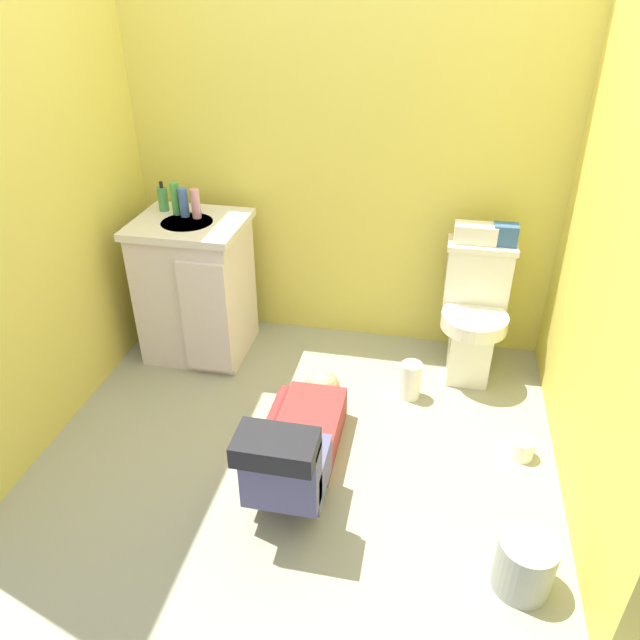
# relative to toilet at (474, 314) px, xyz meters

# --- Properties ---
(ground_plane) EXTENTS (2.90, 2.96, 0.04)m
(ground_plane) POSITION_rel_toilet_xyz_m (-0.79, -0.71, -0.39)
(ground_plane) COLOR #9C9B81
(wall_back) EXTENTS (2.56, 0.08, 2.40)m
(wall_back) POSITION_rel_toilet_xyz_m (-0.79, 0.31, 0.83)
(wall_back) COLOR #DDCD52
(wall_back) RESTS_ON ground_plane
(wall_left) EXTENTS (0.08, 1.96, 2.40)m
(wall_left) POSITION_rel_toilet_xyz_m (-2.03, -0.71, 0.83)
(wall_left) COLOR #DDCD52
(wall_left) RESTS_ON ground_plane
(wall_right) EXTENTS (0.08, 1.96, 2.40)m
(wall_right) POSITION_rel_toilet_xyz_m (0.45, -0.71, 0.83)
(wall_right) COLOR #DDCD52
(wall_right) RESTS_ON ground_plane
(toilet) EXTENTS (0.36, 0.46, 0.75)m
(toilet) POSITION_rel_toilet_xyz_m (0.00, 0.00, 0.00)
(toilet) COLOR white
(toilet) RESTS_ON ground_plane
(vanity_cabinet) EXTENTS (0.60, 0.53, 0.82)m
(vanity_cabinet) POSITION_rel_toilet_xyz_m (-1.56, -0.10, 0.05)
(vanity_cabinet) COLOR silver
(vanity_cabinet) RESTS_ON ground_plane
(faucet) EXTENTS (0.02, 0.02, 0.10)m
(faucet) POSITION_rel_toilet_xyz_m (-1.57, 0.05, 0.50)
(faucet) COLOR silver
(faucet) RESTS_ON vanity_cabinet
(person_plumber) EXTENTS (0.39, 1.06, 0.52)m
(person_plumber) POSITION_rel_toilet_xyz_m (-0.76, -0.98, -0.19)
(person_plumber) COLOR maroon
(person_plumber) RESTS_ON ground_plane
(tissue_box) EXTENTS (0.22, 0.11, 0.10)m
(tissue_box) POSITION_rel_toilet_xyz_m (-0.05, 0.09, 0.43)
(tissue_box) COLOR silver
(tissue_box) RESTS_ON toilet
(toiletry_bag) EXTENTS (0.12, 0.09, 0.11)m
(toiletry_bag) POSITION_rel_toilet_xyz_m (0.10, 0.09, 0.44)
(toiletry_bag) COLOR #33598C
(toiletry_bag) RESTS_ON toilet
(soap_dispenser) EXTENTS (0.06, 0.06, 0.17)m
(soap_dispenser) POSITION_rel_toilet_xyz_m (-1.76, 0.03, 0.52)
(soap_dispenser) COLOR #48924F
(soap_dispenser) RESTS_ON vanity_cabinet
(bottle_green) EXTENTS (0.05, 0.05, 0.18)m
(bottle_green) POSITION_rel_toilet_xyz_m (-1.66, -0.01, 0.54)
(bottle_green) COLOR #4AA148
(bottle_green) RESTS_ON vanity_cabinet
(bottle_blue) EXTENTS (0.05, 0.05, 0.16)m
(bottle_blue) POSITION_rel_toilet_xyz_m (-1.60, -0.03, 0.53)
(bottle_blue) COLOR #4467B8
(bottle_blue) RESTS_ON vanity_cabinet
(bottle_pink) EXTENTS (0.05, 0.05, 0.16)m
(bottle_pink) POSITION_rel_toilet_xyz_m (-1.53, -0.04, 0.53)
(bottle_pink) COLOR pink
(bottle_pink) RESTS_ON vanity_cabinet
(trash_can) EXTENTS (0.22, 0.22, 0.23)m
(trash_can) POSITION_rel_toilet_xyz_m (0.19, -1.38, -0.25)
(trash_can) COLOR #979C90
(trash_can) RESTS_ON ground_plane
(paper_towel_roll) EXTENTS (0.11, 0.11, 0.21)m
(paper_towel_roll) POSITION_rel_toilet_xyz_m (-0.30, -0.32, -0.26)
(paper_towel_roll) COLOR white
(paper_towel_roll) RESTS_ON ground_plane
(toilet_paper_roll) EXTENTS (0.11, 0.11, 0.10)m
(toilet_paper_roll) POSITION_rel_toilet_xyz_m (0.25, -0.67, -0.32)
(toilet_paper_roll) COLOR white
(toilet_paper_roll) RESTS_ON ground_plane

